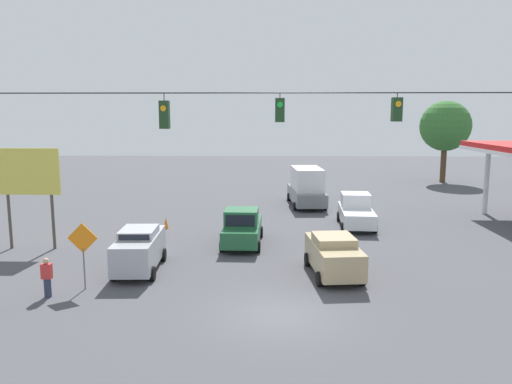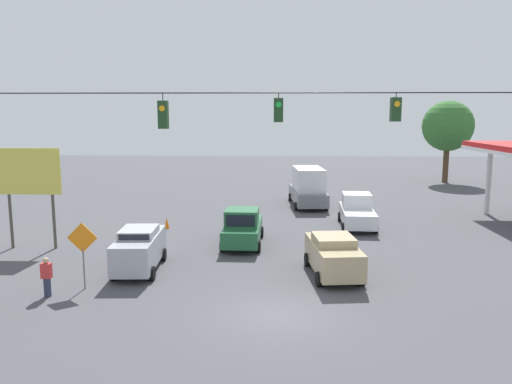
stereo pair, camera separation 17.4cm
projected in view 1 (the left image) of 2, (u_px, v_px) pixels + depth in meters
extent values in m
plane|color=#47474C|center=(278.00, 315.00, 18.28)|extent=(140.00, 140.00, 0.00)
cylinder|color=black|center=(280.00, 93.00, 17.07)|extent=(21.11, 0.04, 0.04)
cube|color=#1E3D1E|center=(397.00, 109.00, 17.05)|extent=(0.32, 0.36, 0.81)
cylinder|color=black|center=(397.00, 95.00, 16.97)|extent=(0.03, 0.03, 0.16)
cylinder|color=orange|center=(398.00, 104.00, 16.83)|extent=(0.20, 0.02, 0.20)
cube|color=#1E3D1E|center=(280.00, 110.00, 17.16)|extent=(0.32, 0.36, 0.82)
cylinder|color=black|center=(280.00, 95.00, 17.08)|extent=(0.03, 0.03, 0.18)
cylinder|color=green|center=(280.00, 105.00, 16.94)|extent=(0.20, 0.02, 0.20)
cube|color=#1E3D1E|center=(165.00, 115.00, 17.28)|extent=(0.32, 0.36, 0.96)
cylinder|color=black|center=(164.00, 97.00, 17.19)|extent=(0.03, 0.03, 0.26)
cylinder|color=orange|center=(163.00, 108.00, 17.06)|extent=(0.20, 0.02, 0.20)
cube|color=slate|center=(306.00, 195.00, 40.13)|extent=(2.82, 6.77, 1.00)
cube|color=silver|center=(307.00, 179.00, 39.59)|extent=(2.46, 4.38, 1.75)
cube|color=black|center=(303.00, 176.00, 41.69)|extent=(1.87, 0.16, 1.22)
cylinder|color=black|center=(316.00, 197.00, 42.38)|extent=(0.27, 0.65, 0.64)
cylinder|color=black|center=(289.00, 197.00, 42.27)|extent=(0.27, 0.65, 0.64)
cylinder|color=black|center=(325.00, 206.00, 38.14)|extent=(0.27, 0.65, 0.64)
cylinder|color=black|center=(295.00, 206.00, 38.03)|extent=(0.27, 0.65, 0.64)
cube|color=silver|center=(356.00, 215.00, 32.43)|extent=(2.29, 5.33, 0.90)
cube|color=silver|center=(356.00, 200.00, 32.91)|extent=(1.93, 1.99, 0.90)
cube|color=black|center=(354.00, 198.00, 33.84)|extent=(1.58, 0.11, 0.63)
cylinder|color=black|center=(368.00, 217.00, 34.08)|extent=(0.26, 0.65, 0.64)
cylinder|color=black|center=(339.00, 216.00, 34.25)|extent=(0.26, 0.65, 0.64)
cylinder|color=black|center=(375.00, 228.00, 30.74)|extent=(0.26, 0.65, 0.64)
cylinder|color=black|center=(343.00, 227.00, 30.91)|extent=(0.26, 0.65, 0.64)
cube|color=#236038|center=(243.00, 231.00, 28.12)|extent=(2.08, 5.18, 0.90)
cube|color=#236038|center=(242.00, 217.00, 27.37)|extent=(1.84, 1.89, 0.90)
cube|color=black|center=(240.00, 221.00, 26.45)|extent=(1.56, 0.06, 0.63)
cylinder|color=black|center=(222.00, 246.00, 26.59)|extent=(0.24, 0.65, 0.64)
cylinder|color=black|center=(258.00, 246.00, 26.49)|extent=(0.24, 0.65, 0.64)
cylinder|color=black|center=(229.00, 231.00, 29.88)|extent=(0.24, 0.65, 0.64)
cylinder|color=black|center=(261.00, 232.00, 29.78)|extent=(0.24, 0.65, 0.64)
cube|color=tan|center=(333.00, 256.00, 22.65)|extent=(2.31, 4.63, 1.17)
cube|color=tan|center=(334.00, 239.00, 22.53)|extent=(1.90, 2.13, 0.36)
cube|color=black|center=(329.00, 234.00, 23.51)|extent=(1.48, 0.17, 0.25)
cylinder|color=black|center=(345.00, 259.00, 24.24)|extent=(0.28, 0.66, 0.64)
cylinder|color=black|center=(307.00, 259.00, 24.10)|extent=(0.28, 0.66, 0.64)
cylinder|color=black|center=(362.00, 278.00, 21.38)|extent=(0.28, 0.66, 0.64)
cylinder|color=black|center=(319.00, 279.00, 21.24)|extent=(0.28, 0.66, 0.64)
cube|color=#A8AAB2|center=(139.00, 250.00, 23.32)|extent=(1.93, 4.68, 1.34)
cube|color=#A8AAB2|center=(139.00, 232.00, 23.19)|extent=(1.67, 2.10, 0.36)
cube|color=black|center=(134.00, 238.00, 22.18)|extent=(1.37, 0.09, 0.25)
cylinder|color=black|center=(113.00, 274.00, 21.93)|extent=(0.25, 0.65, 0.64)
cylinder|color=black|center=(152.00, 274.00, 21.97)|extent=(0.25, 0.65, 0.64)
cylinder|color=black|center=(129.00, 255.00, 24.89)|extent=(0.25, 0.65, 0.64)
cylinder|color=black|center=(163.00, 255.00, 24.92)|extent=(0.25, 0.65, 0.64)
cone|color=orange|center=(125.00, 267.00, 22.71)|extent=(0.32, 0.32, 0.73)
cone|color=orange|center=(136.00, 252.00, 25.20)|extent=(0.32, 0.32, 0.73)
cone|color=orange|center=(148.00, 242.00, 27.17)|extent=(0.32, 0.32, 0.73)
cone|color=orange|center=(158.00, 231.00, 29.66)|extent=(0.32, 0.32, 0.73)
cone|color=orange|center=(166.00, 223.00, 31.97)|extent=(0.32, 0.32, 0.73)
cylinder|color=silver|center=(487.00, 180.00, 36.46)|extent=(0.36, 0.36, 4.96)
cylinder|color=#4C473D|center=(53.00, 222.00, 27.02)|extent=(0.16, 0.16, 2.99)
cylinder|color=#4C473D|center=(10.00, 222.00, 27.09)|extent=(0.16, 0.16, 2.99)
cube|color=#D8CC4C|center=(28.00, 172.00, 26.63)|extent=(3.40, 0.12, 2.50)
cylinder|color=slate|center=(84.00, 268.00, 20.81)|extent=(0.06, 0.06, 1.80)
cube|color=orange|center=(83.00, 238.00, 20.60)|extent=(1.27, 0.04, 1.27)
cylinder|color=#2D334C|center=(48.00, 288.00, 19.98)|extent=(0.28, 0.28, 0.77)
cube|color=red|center=(47.00, 271.00, 19.88)|extent=(0.40, 0.24, 0.61)
sphere|color=tan|center=(46.00, 261.00, 19.81)|extent=(0.24, 0.24, 0.24)
cylinder|color=#4C3823|center=(443.00, 161.00, 53.57)|extent=(0.59, 0.59, 4.57)
sphere|color=#336B2D|center=(445.00, 126.00, 52.99)|extent=(5.33, 5.33, 5.33)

